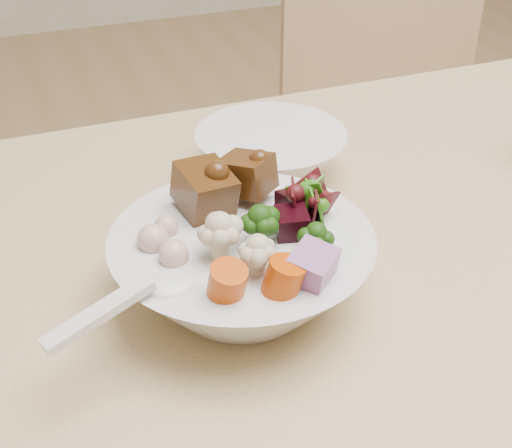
# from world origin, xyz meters

# --- Properties ---
(chair_far) EXTENTS (0.47, 0.47, 0.88)m
(chair_far) POSITION_xyz_m (-0.04, 0.74, 0.49)
(chair_far) COLOR tan
(chair_far) RESTS_ON ground
(food_bowl) EXTENTS (0.23, 0.23, 0.12)m
(food_bowl) POSITION_xyz_m (-0.58, 0.12, 0.70)
(food_bowl) COLOR silver
(food_bowl) RESTS_ON dining_table
(soup_spoon) EXTENTS (0.13, 0.07, 0.03)m
(soup_spoon) POSITION_xyz_m (-0.67, 0.07, 0.73)
(soup_spoon) COLOR silver
(soup_spoon) RESTS_ON food_bowl
(side_bowl) EXTENTS (0.17, 0.17, 0.06)m
(side_bowl) POSITION_xyz_m (-0.48, 0.31, 0.69)
(side_bowl) COLOR silver
(side_bowl) RESTS_ON dining_table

